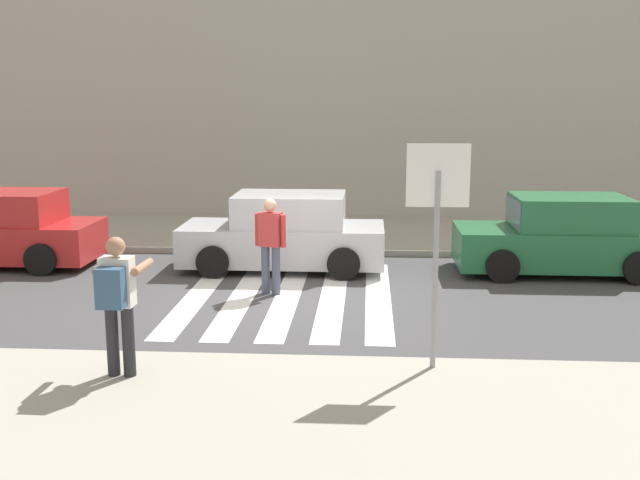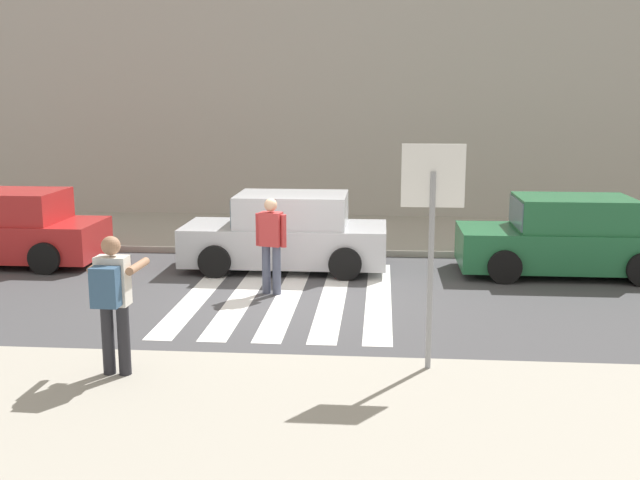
{
  "view_description": "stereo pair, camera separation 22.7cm",
  "coord_description": "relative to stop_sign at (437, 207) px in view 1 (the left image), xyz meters",
  "views": [
    {
      "loc": [
        1.4,
        -12.55,
        3.52
      ],
      "look_at": [
        0.6,
        -0.2,
        1.1
      ],
      "focal_mm": 42.0,
      "sensor_mm": 36.0,
      "label": 1
    },
    {
      "loc": [
        1.63,
        -12.54,
        3.52
      ],
      "look_at": [
        0.6,
        -0.2,
        1.1
      ],
      "focal_mm": 42.0,
      "sensor_mm": 36.0,
      "label": 2
    }
  ],
  "objects": [
    {
      "name": "ground_plane",
      "position": [
        -2.24,
        3.52,
        -2.18
      ],
      "size": [
        120.0,
        120.0,
        0.0
      ],
      "primitive_type": "plane",
      "color": "#424244"
    },
    {
      "name": "photographer_with_backpack",
      "position": [
        -3.82,
        -0.57,
        -1.02
      ],
      "size": [
        0.6,
        0.85,
        1.72
      ],
      "color": "#232328",
      "rests_on": "sidewalk_near"
    },
    {
      "name": "stop_sign",
      "position": [
        0.0,
        0.0,
        0.0
      ],
      "size": [
        0.76,
        0.08,
        2.8
      ],
      "color": "gray",
      "rests_on": "sidewalk_near"
    },
    {
      "name": "parked_car_silver",
      "position": [
        -2.52,
        5.82,
        -1.46
      ],
      "size": [
        4.1,
        1.92,
        1.55
      ],
      "color": "#B7BABF",
      "rests_on": "ground"
    },
    {
      "name": "crosswalk_stripe_1",
      "position": [
        -3.04,
        3.72,
        -2.18
      ],
      "size": [
        0.44,
        5.2,
        0.01
      ],
      "primitive_type": "cube",
      "color": "silver",
      "rests_on": "ground"
    },
    {
      "name": "crosswalk_stripe_0",
      "position": [
        -3.84,
        3.72,
        -2.18
      ],
      "size": [
        0.44,
        5.2,
        0.01
      ],
      "primitive_type": "cube",
      "color": "silver",
      "rests_on": "ground"
    },
    {
      "name": "pedestrian_crossing",
      "position": [
        -2.55,
        3.85,
        -1.21
      ],
      "size": [
        0.57,
        0.33,
        1.72
      ],
      "color": "#474C60",
      "rests_on": "ground"
    },
    {
      "name": "parked_car_green",
      "position": [
        3.03,
        5.82,
        -1.46
      ],
      "size": [
        4.1,
        1.92,
        1.55
      ],
      "color": "#236B3D",
      "rests_on": "ground"
    },
    {
      "name": "crosswalk_stripe_3",
      "position": [
        -1.44,
        3.72,
        -2.18
      ],
      "size": [
        0.44,
        5.2,
        0.01
      ],
      "primitive_type": "cube",
      "color": "silver",
      "rests_on": "ground"
    },
    {
      "name": "sidewalk_far",
      "position": [
        -2.24,
        9.52,
        -2.11
      ],
      "size": [
        60.0,
        4.8,
        0.14
      ],
      "primitive_type": "cube",
      "color": "#9E998C",
      "rests_on": "ground"
    },
    {
      "name": "building_facade_far",
      "position": [
        -2.24,
        13.92,
        1.73
      ],
      "size": [
        56.0,
        4.0,
        7.82
      ],
      "primitive_type": "cube",
      "color": "#ADA89E",
      "rests_on": "ground"
    },
    {
      "name": "sidewalk_near",
      "position": [
        -2.24,
        -2.68,
        -2.11
      ],
      "size": [
        60.0,
        6.0,
        0.14
      ],
      "primitive_type": "cube",
      "color": "#9E998C",
      "rests_on": "ground"
    },
    {
      "name": "crosswalk_stripe_2",
      "position": [
        -2.24,
        3.72,
        -2.18
      ],
      "size": [
        0.44,
        5.2,
        0.01
      ],
      "primitive_type": "cube",
      "color": "silver",
      "rests_on": "ground"
    },
    {
      "name": "crosswalk_stripe_4",
      "position": [
        -0.64,
        3.72,
        -2.18
      ],
      "size": [
        0.44,
        5.2,
        0.01
      ],
      "primitive_type": "cube",
      "color": "silver",
      "rests_on": "ground"
    },
    {
      "name": "parked_car_red",
      "position": [
        -8.49,
        5.82,
        -1.46
      ],
      "size": [
        4.1,
        1.92,
        1.55
      ],
      "color": "red",
      "rests_on": "ground"
    }
  ]
}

